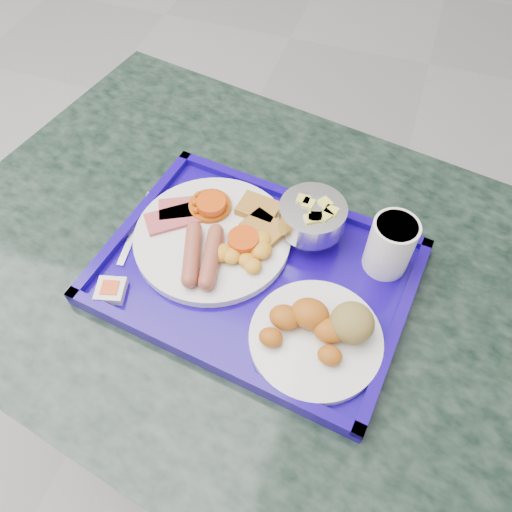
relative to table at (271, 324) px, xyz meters
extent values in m
cylinder|color=gray|center=(0.00, 0.00, -0.51)|extent=(0.52, 0.52, 0.03)
cylinder|color=gray|center=(0.00, 0.00, -0.18)|extent=(0.10, 0.10, 0.64)
cube|color=black|center=(0.00, 0.00, 0.16)|extent=(1.25, 0.95, 0.04)
cube|color=#160285|center=(-0.02, -0.02, 0.19)|extent=(0.50, 0.40, 0.02)
cube|color=#160285|center=(0.00, 0.14, 0.20)|extent=(0.46, 0.08, 0.01)
cube|color=#160285|center=(-0.04, -0.18, 0.20)|extent=(0.46, 0.08, 0.01)
cube|color=#160285|center=(0.20, -0.05, 0.20)|extent=(0.06, 0.34, 0.01)
cube|color=#160285|center=(-0.24, 0.01, 0.20)|extent=(0.06, 0.34, 0.01)
cylinder|color=white|center=(-0.11, 0.02, 0.20)|extent=(0.25, 0.25, 0.01)
cube|color=#C34E55|center=(-0.17, 0.05, 0.21)|extent=(0.10, 0.08, 0.01)
cube|color=#C34E55|center=(-0.18, 0.02, 0.21)|extent=(0.10, 0.09, 0.01)
cylinder|color=#A64606|center=(-0.13, 0.07, 0.21)|extent=(0.07, 0.07, 0.01)
sphere|color=#A64606|center=(-0.13, 0.09, 0.22)|extent=(0.01, 0.01, 0.01)
sphere|color=#A64606|center=(-0.16, 0.08, 0.22)|extent=(0.01, 0.01, 0.01)
sphere|color=#A64606|center=(-0.14, 0.06, 0.22)|extent=(0.01, 0.01, 0.01)
sphere|color=#A64606|center=(-0.12, 0.09, 0.22)|extent=(0.01, 0.01, 0.01)
sphere|color=#A64606|center=(-0.12, 0.08, 0.22)|extent=(0.01, 0.01, 0.01)
sphere|color=#A64606|center=(-0.13, 0.04, 0.22)|extent=(0.01, 0.01, 0.01)
sphere|color=#A64606|center=(-0.14, 0.06, 0.22)|extent=(0.01, 0.01, 0.01)
sphere|color=#A64606|center=(-0.14, 0.07, 0.22)|extent=(0.01, 0.01, 0.01)
sphere|color=#A64606|center=(-0.16, 0.06, 0.22)|extent=(0.01, 0.01, 0.01)
sphere|color=#A64606|center=(-0.15, 0.05, 0.22)|extent=(0.01, 0.01, 0.01)
sphere|color=#A64606|center=(-0.14, 0.09, 0.22)|extent=(0.01, 0.01, 0.01)
sphere|color=#A64606|center=(-0.14, 0.08, 0.22)|extent=(0.01, 0.01, 0.01)
sphere|color=#A64606|center=(-0.14, 0.05, 0.22)|extent=(0.01, 0.01, 0.01)
sphere|color=#A64606|center=(-0.13, 0.08, 0.22)|extent=(0.01, 0.01, 0.01)
cube|color=#A67229|center=(-0.05, 0.09, 0.22)|extent=(0.07, 0.06, 0.01)
cube|color=#A67229|center=(-0.03, 0.05, 0.22)|extent=(0.08, 0.07, 0.01)
cylinder|color=brown|center=(-0.12, -0.04, 0.22)|extent=(0.05, 0.10, 0.03)
cylinder|color=brown|center=(-0.09, -0.03, 0.22)|extent=(0.05, 0.10, 0.03)
ellipsoid|color=orange|center=(-0.08, -0.02, 0.22)|extent=(0.03, 0.03, 0.02)
ellipsoid|color=orange|center=(-0.08, -0.02, 0.22)|extent=(0.03, 0.03, 0.02)
ellipsoid|color=orange|center=(-0.02, 0.01, 0.22)|extent=(0.03, 0.03, 0.02)
ellipsoid|color=orange|center=(-0.06, -0.02, 0.22)|extent=(0.03, 0.03, 0.02)
ellipsoid|color=orange|center=(-0.03, 0.02, 0.22)|extent=(0.03, 0.03, 0.02)
ellipsoid|color=orange|center=(-0.04, 0.00, 0.22)|extent=(0.02, 0.02, 0.01)
ellipsoid|color=orange|center=(-0.02, 0.00, 0.22)|extent=(0.03, 0.03, 0.02)
ellipsoid|color=orange|center=(-0.03, -0.03, 0.22)|extent=(0.03, 0.03, 0.02)
ellipsoid|color=orange|center=(-0.04, -0.02, 0.22)|extent=(0.03, 0.03, 0.02)
cylinder|color=#BD3205|center=(-0.13, 0.06, 0.23)|extent=(0.05, 0.05, 0.01)
cylinder|color=#BD3205|center=(-0.05, 0.01, 0.23)|extent=(0.05, 0.05, 0.01)
cylinder|color=white|center=(0.09, -0.10, 0.20)|extent=(0.19, 0.19, 0.01)
ellipsoid|color=#B65C15|center=(0.12, -0.13, 0.22)|extent=(0.03, 0.03, 0.02)
ellipsoid|color=#B65C15|center=(0.11, -0.10, 0.22)|extent=(0.04, 0.04, 0.03)
ellipsoid|color=#B65C15|center=(0.08, -0.08, 0.23)|extent=(0.06, 0.05, 0.04)
ellipsoid|color=#B65C15|center=(0.05, -0.10, 0.22)|extent=(0.04, 0.04, 0.03)
ellipsoid|color=#B65C15|center=(0.04, -0.13, 0.22)|extent=(0.03, 0.03, 0.02)
ellipsoid|color=olive|center=(0.14, -0.08, 0.23)|extent=(0.06, 0.06, 0.05)
cylinder|color=silver|center=(0.04, 0.08, 0.20)|extent=(0.07, 0.07, 0.01)
cylinder|color=silver|center=(0.04, 0.08, 0.21)|extent=(0.02, 0.02, 0.02)
cylinder|color=silver|center=(0.04, 0.08, 0.25)|extent=(0.10, 0.10, 0.04)
cube|color=#FEF660|center=(0.05, 0.09, 0.26)|extent=(0.03, 0.03, 0.02)
cube|color=#FEF660|center=(0.05, 0.06, 0.26)|extent=(0.02, 0.02, 0.02)
cube|color=#FEF660|center=(0.04, 0.06, 0.26)|extent=(0.02, 0.02, 0.02)
cube|color=#FEF660|center=(0.02, 0.08, 0.26)|extent=(0.02, 0.02, 0.02)
cube|color=#FEF660|center=(0.03, 0.08, 0.26)|extent=(0.02, 0.02, 0.02)
cube|color=#FEF660|center=(0.06, 0.08, 0.26)|extent=(0.02, 0.02, 0.02)
cube|color=#FEF660|center=(0.04, 0.05, 0.26)|extent=(0.03, 0.03, 0.02)
cube|color=#FEF660|center=(0.06, 0.07, 0.26)|extent=(0.03, 0.03, 0.02)
cylinder|color=white|center=(0.16, 0.06, 0.24)|extent=(0.07, 0.07, 0.10)
cylinder|color=orange|center=(0.16, 0.06, 0.29)|extent=(0.06, 0.06, 0.01)
cube|color=silver|center=(-0.21, 0.00, 0.20)|extent=(0.03, 0.12, 0.00)
ellipsoid|color=silver|center=(-0.20, 0.08, 0.20)|extent=(0.03, 0.04, 0.01)
cube|color=silver|center=(-0.24, 0.00, 0.20)|extent=(0.03, 0.16, 0.00)
cube|color=white|center=(-0.22, -0.13, 0.20)|extent=(0.05, 0.05, 0.01)
cube|color=#F34C1B|center=(-0.22, -0.13, 0.21)|extent=(0.03, 0.03, 0.00)
camera|label=1|loc=(0.11, -0.42, 0.84)|focal=35.00mm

